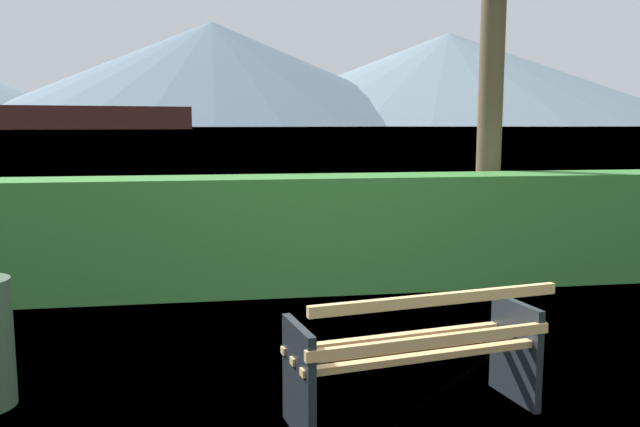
% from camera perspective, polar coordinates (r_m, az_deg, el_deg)
% --- Properties ---
extents(ground_plane, '(1400.00, 1400.00, 0.00)m').
position_cam_1_polar(ground_plane, '(4.46, 7.86, -16.73)').
color(ground_plane, '#567A38').
extents(water_surface, '(620.00, 620.00, 0.00)m').
position_cam_1_polar(water_surface, '(310.73, -9.06, 7.34)').
color(water_surface, '#6B8EA3').
rests_on(water_surface, ground_plane).
extents(park_bench, '(1.68, 0.85, 0.87)m').
position_cam_1_polar(park_bench, '(4.26, 8.33, -11.84)').
color(park_bench, tan).
rests_on(park_bench, ground_plane).
extents(hedge_row, '(10.53, 0.77, 1.27)m').
position_cam_1_polar(hedge_row, '(7.40, 0.41, -1.64)').
color(hedge_row, '#387A33').
rests_on(hedge_row, ground_plane).
extents(cargo_ship_large, '(95.55, 34.84, 21.78)m').
position_cam_1_polar(cargo_ship_large, '(216.95, -25.87, 8.13)').
color(cargo_ship_large, '#471E19').
rests_on(cargo_ship_large, water_surface).
extents(distant_hills, '(812.70, 414.50, 81.19)m').
position_cam_1_polar(distant_hills, '(550.86, -5.87, 11.56)').
color(distant_hills, slate).
rests_on(distant_hills, ground_plane).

